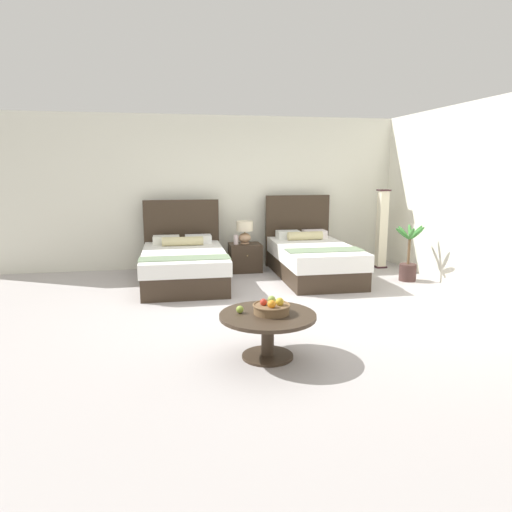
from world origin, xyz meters
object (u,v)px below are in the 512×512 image
object	(u,v)px
nightstand	(245,257)
coffee_table	(268,325)
potted_palm	(408,262)
loose_apple	(240,309)
fruit_bowl	(272,308)
floor_lamp_corner	(382,229)
vase	(236,240)
bed_near_window	(184,264)
table_lamp	(245,230)
bed_near_corner	(312,258)

from	to	relation	value
nightstand	coffee_table	distance (m)	3.93
potted_palm	loose_apple	bearing A→B (deg)	-141.30
nightstand	potted_palm	size ratio (longest dim) A/B	0.59
nightstand	loose_apple	world-z (taller)	loose_apple
fruit_bowl	nightstand	bearing A→B (deg)	84.12
nightstand	floor_lamp_corner	size ratio (longest dim) A/B	0.39
vase	coffee_table	size ratio (longest dim) A/B	0.18
nightstand	vase	size ratio (longest dim) A/B	3.29
bed_near_window	floor_lamp_corner	xyz separation A→B (m)	(3.67, 0.48, 0.42)
nightstand	coffee_table	world-z (taller)	nightstand
vase	coffee_table	world-z (taller)	vase
bed_near_window	table_lamp	world-z (taller)	bed_near_window
vase	loose_apple	xyz separation A→B (m)	(-0.53, -3.79, -0.11)
bed_near_window	loose_apple	distance (m)	3.20
table_lamp	floor_lamp_corner	size ratio (longest dim) A/B	0.28
floor_lamp_corner	fruit_bowl	bearing A→B (deg)	-128.42
fruit_bowl	vase	bearing A→B (deg)	86.55
floor_lamp_corner	potted_palm	size ratio (longest dim) A/B	1.53
nightstand	loose_apple	distance (m)	3.90
table_lamp	loose_apple	world-z (taller)	table_lamp
potted_palm	table_lamp	bearing A→B (deg)	153.45
loose_apple	bed_near_window	bearing A→B (deg)	97.51
nightstand	table_lamp	world-z (taller)	table_lamp
bed_near_corner	vase	distance (m)	1.40
bed_near_window	table_lamp	size ratio (longest dim) A/B	5.29
vase	fruit_bowl	distance (m)	3.86
table_lamp	loose_apple	bearing A→B (deg)	-100.37
bed_near_corner	fruit_bowl	distance (m)	3.55
bed_near_window	coffee_table	distance (m)	3.32
vase	loose_apple	size ratio (longest dim) A/B	2.33
floor_lamp_corner	loose_apple	bearing A→B (deg)	-131.71
table_lamp	potted_palm	xyz separation A→B (m)	(2.52, -1.26, -0.43)
bed_near_window	loose_apple	world-z (taller)	bed_near_window
bed_near_corner	potted_palm	distance (m)	1.58
fruit_bowl	table_lamp	bearing A→B (deg)	84.15
bed_near_window	table_lamp	xyz separation A→B (m)	(1.12, 0.68, 0.43)
vase	potted_palm	xyz separation A→B (m)	(2.69, -1.20, -0.28)
fruit_bowl	loose_apple	bearing A→B (deg)	166.96
potted_palm	bed_near_corner	bearing A→B (deg)	158.44
bed_near_corner	nightstand	distance (m)	1.25
coffee_table	potted_palm	size ratio (longest dim) A/B	0.99
bed_near_corner	coffee_table	size ratio (longest dim) A/B	2.34
nightstand	bed_near_corner	bearing A→B (deg)	-32.03
bed_near_corner	floor_lamp_corner	distance (m)	1.62
loose_apple	nightstand	bearing A→B (deg)	79.58
loose_apple	fruit_bowl	bearing A→B (deg)	-13.04
bed_near_corner	potted_palm	world-z (taller)	bed_near_corner
fruit_bowl	floor_lamp_corner	xyz separation A→B (m)	(2.95, 3.72, 0.22)
coffee_table	loose_apple	world-z (taller)	loose_apple
fruit_bowl	floor_lamp_corner	size ratio (longest dim) A/B	0.25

